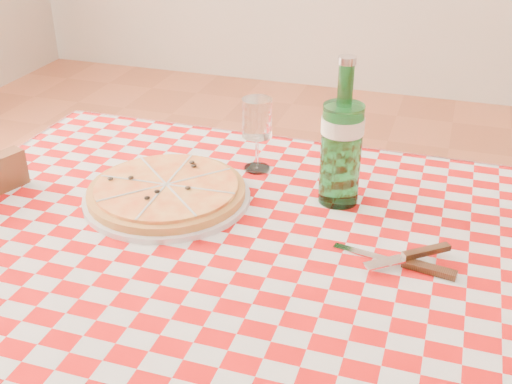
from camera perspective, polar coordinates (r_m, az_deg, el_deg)
dining_table at (r=1.21m, az=0.02°, el=-8.08°), size 1.20×0.80×0.75m
tablecloth at (r=1.15m, az=0.02°, el=-4.30°), size 1.30×0.90×0.01m
pizza_plate at (r=1.28m, az=-7.95°, el=0.16°), size 0.34×0.34×0.04m
water_bottle at (r=1.22m, az=7.68°, el=5.25°), size 0.10×0.10×0.29m
wine_glass at (r=1.36m, az=0.09°, el=5.10°), size 0.07×0.07×0.16m
cutlery at (r=1.10m, az=12.94°, el=-5.82°), size 0.27×0.25×0.02m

